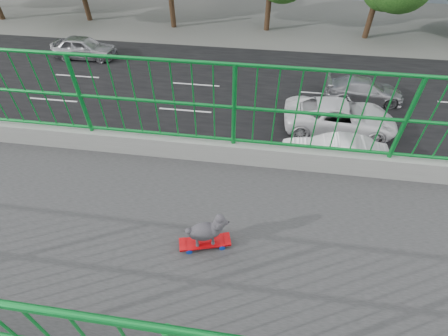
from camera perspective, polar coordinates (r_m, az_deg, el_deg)
road at (r=18.46m, az=-6.96°, el=10.18°), size 18.00×90.00×0.02m
skateboard at (r=3.50m, az=-3.42°, el=-13.18°), size 0.31×0.57×0.07m
poodle at (r=3.33m, az=-3.16°, el=-11.04°), size 0.26×0.44×0.38m
car_1 at (r=14.80m, az=19.02°, el=1.99°), size 1.64×4.72×1.55m
car_2 at (r=17.47m, az=20.04°, el=8.63°), size 2.60×5.63×1.56m
car_3 at (r=20.66m, az=23.79°, el=12.65°), size 1.83×4.49×1.30m
car_4 at (r=26.14m, az=-23.78°, el=19.14°), size 1.79×4.45×1.52m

